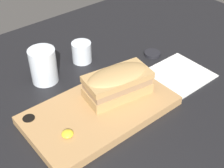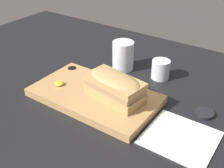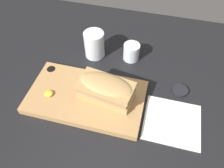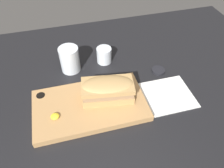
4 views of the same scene
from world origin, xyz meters
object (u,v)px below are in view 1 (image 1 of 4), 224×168
(serving_board, at_px, (100,110))
(napkin, at_px, (179,74))
(condiment_dish, at_px, (152,54))
(water_glass, at_px, (44,68))
(sandwich, at_px, (118,82))
(wine_glass, at_px, (82,53))

(serving_board, relative_size, napkin, 2.19)
(condiment_dish, bearing_deg, water_glass, 163.10)
(sandwich, xyz_separation_m, napkin, (0.22, -0.03, -0.06))
(water_glass, bearing_deg, condiment_dish, -16.90)
(water_glass, relative_size, wine_glass, 1.58)
(water_glass, bearing_deg, serving_board, -80.46)
(napkin, distance_m, condiment_dish, 0.13)
(wine_glass, bearing_deg, water_glass, -173.86)
(sandwich, xyz_separation_m, condiment_dish, (0.24, 0.10, -0.06))
(sandwich, bearing_deg, wine_glass, 79.95)
(condiment_dish, bearing_deg, serving_board, -159.79)
(serving_board, xyz_separation_m, napkin, (0.29, -0.02, -0.01))
(serving_board, distance_m, napkin, 0.29)
(serving_board, xyz_separation_m, wine_glass, (0.11, 0.23, 0.02))
(sandwich, relative_size, condiment_dish, 3.45)
(serving_board, distance_m, wine_glass, 0.26)
(condiment_dish, bearing_deg, wine_glass, 149.00)
(wine_glass, relative_size, condiment_dish, 1.23)
(sandwich, relative_size, water_glass, 1.77)
(napkin, bearing_deg, sandwich, 172.90)
(serving_board, height_order, condiment_dish, serving_board)
(serving_board, bearing_deg, napkin, -3.45)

